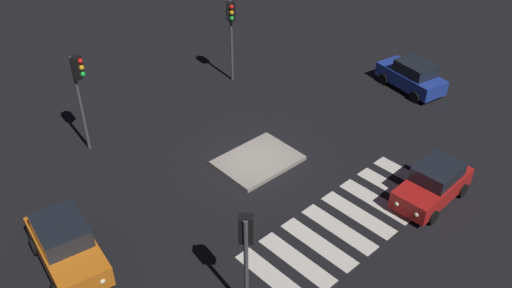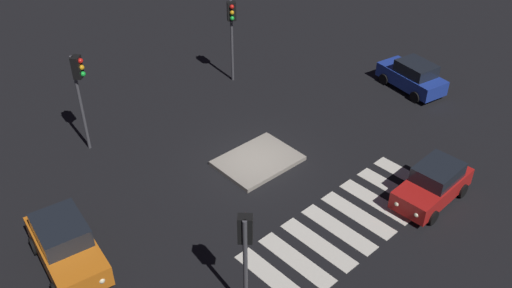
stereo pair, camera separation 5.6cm
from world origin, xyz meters
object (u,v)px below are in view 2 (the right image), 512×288
Objects in this scene: car_orange at (66,245)px; traffic_light_west at (79,81)px; car_blue at (412,76)px; traffic_light_south at (245,241)px; traffic_light_north at (232,22)px; car_red at (433,184)px; traffic_island at (258,161)px.

car_orange is 7.46m from traffic_light_west.
car_orange is 1.08× the size of car_blue.
traffic_light_south is 0.84× the size of traffic_light_west.
traffic_light_south is (-9.65, -11.64, -0.48)m from traffic_light_north.
car_red is 0.97× the size of traffic_light_south.
traffic_light_west is (-4.70, 5.89, 3.36)m from traffic_island.
traffic_island is 0.82× the size of car_orange.
car_orange is 1.14× the size of car_red.
traffic_light_west is at bearing 128.56° from traffic_island.
car_blue is at bearing 95.87° from car_orange.
car_orange is 6.76m from traffic_light_south.
traffic_island is 8.83m from car_orange.
car_blue is (19.13, -1.05, -0.07)m from car_orange.
traffic_light_south reaches higher than traffic_island.
car_red is at bearing -51.92° from traffic_light_south.
car_orange is 13.86m from car_red.
traffic_light_north is 1.17× the size of traffic_light_south.
traffic_light_west is at bearing 153.14° from car_orange.
car_blue is at bearing -142.42° from car_red.
car_orange is 0.93× the size of traffic_light_west.
traffic_light_west is at bearing -58.50° from car_red.
car_red is 9.03m from car_blue.
traffic_light_north is at bearing 56.98° from traffic_island.
traffic_island is at bearing -0.59° from traffic_light_south.
traffic_light_north is at bearing 124.23° from car_orange.
traffic_light_south is 11.29m from traffic_light_west.
traffic_light_west is (-8.02, 12.40, 2.66)m from car_red.
traffic_light_west is (4.10, 5.67, 2.58)m from car_orange.
traffic_island is 0.94× the size of car_red.
traffic_light_south is at bearing -42.56° from traffic_light_west.
car_red is 0.95× the size of car_blue.
traffic_light_south reaches higher than car_blue.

